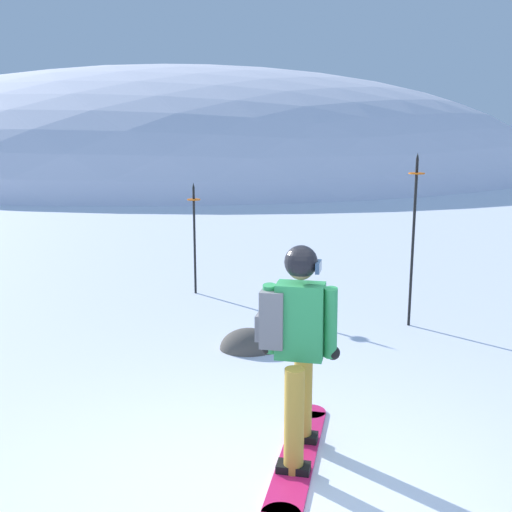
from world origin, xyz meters
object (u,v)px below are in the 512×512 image
Objects in this scene: snowboarder_main at (296,347)px; piste_marker_far at (194,231)px; piste_marker_near at (414,230)px; rock_dark at (248,348)px.

piste_marker_far is (-0.94, 4.95, 0.08)m from snowboarder_main.
piste_marker_near reaches higher than piste_marker_far.
piste_marker_far is at bearing 148.12° from piste_marker_near.
snowboarder_main is 1.03× the size of piste_marker_far.
piste_marker_near is at bearing 18.57° from rock_dark.
snowboarder_main is at bearing -79.31° from piste_marker_far.
piste_marker_near is at bearing -31.88° from piste_marker_far.
piste_marker_far reaches higher than rock_dark.
rock_dark is at bearing -74.35° from piste_marker_far.
rock_dark is (-2.15, -0.72, -1.27)m from piste_marker_near.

